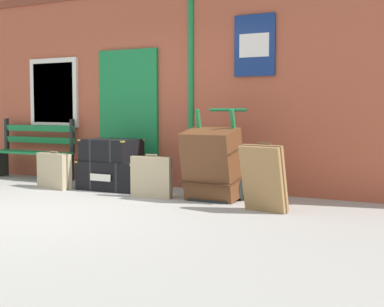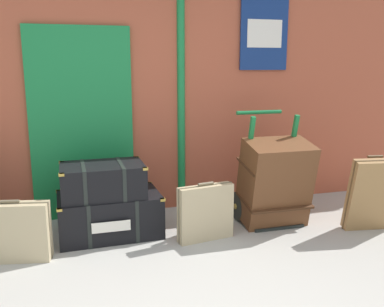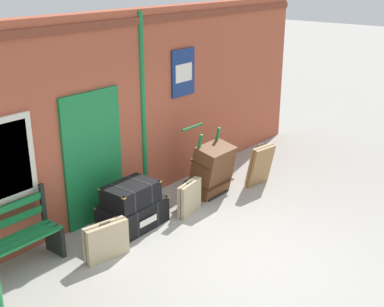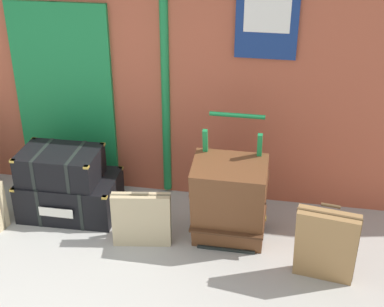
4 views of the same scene
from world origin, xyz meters
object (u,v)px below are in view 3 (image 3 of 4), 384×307
at_px(porters_trolley, 204,178).
at_px(suitcase_tan, 190,198).
at_px(steamer_trunk_middle, 131,194).
at_px(suitcase_oxblood, 106,241).
at_px(steamer_trunk_base, 133,214).
at_px(large_brown_trunk, 212,170).
at_px(suitcase_beige, 260,165).
at_px(platform_bench, 2,245).

distance_m(porters_trolley, suitcase_tan, 0.89).
bearing_deg(steamer_trunk_middle, porters_trolley, -0.74).
relative_size(steamer_trunk_middle, suitcase_oxblood, 1.25).
distance_m(steamer_trunk_base, large_brown_trunk, 1.75).
xyz_separation_m(steamer_trunk_base, porters_trolley, (1.72, -0.06, 0.06)).
relative_size(steamer_trunk_middle, suitcase_beige, 1.02).
height_order(steamer_trunk_middle, suitcase_tan, steamer_trunk_middle).
xyz_separation_m(platform_bench, suitcase_beige, (4.62, -1.00, -0.05)).
height_order(suitcase_tan, suitcase_oxblood, suitcase_tan).
xyz_separation_m(steamer_trunk_middle, suitcase_oxblood, (-0.81, -0.34, -0.32)).
height_order(steamer_trunk_base, large_brown_trunk, large_brown_trunk).
distance_m(platform_bench, porters_trolley, 3.75).
bearing_deg(large_brown_trunk, suitcase_tan, -168.39).
height_order(large_brown_trunk, suitcase_beige, large_brown_trunk).
height_order(suitcase_beige, suitcase_tan, suitcase_beige).
bearing_deg(platform_bench, steamer_trunk_middle, -10.68).
height_order(steamer_trunk_middle, suitcase_beige, suitcase_beige).
height_order(porters_trolley, suitcase_tan, porters_trolley).
distance_m(steamer_trunk_middle, porters_trolley, 1.80).
bearing_deg(suitcase_oxblood, steamer_trunk_middle, 22.51).
bearing_deg(suitcase_tan, steamer_trunk_base, 155.72).
bearing_deg(suitcase_oxblood, suitcase_beige, -4.82).
height_order(porters_trolley, suitcase_beige, porters_trolley).
bearing_deg(porters_trolley, suitcase_beige, -34.29).
xyz_separation_m(platform_bench, large_brown_trunk, (3.73, -0.57, 0.03)).
bearing_deg(steamer_trunk_base, suitcase_tan, -24.28).
xyz_separation_m(porters_trolley, suitcase_tan, (-0.82, -0.35, 0.01)).
height_order(large_brown_trunk, suitcase_tan, large_brown_trunk).
relative_size(large_brown_trunk, suitcase_tan, 1.61).
bearing_deg(suitcase_oxblood, porters_trolley, 6.92).
distance_m(steamer_trunk_middle, suitcase_tan, 1.06).
height_order(steamer_trunk_middle, porters_trolley, porters_trolley).
bearing_deg(porters_trolley, suitcase_tan, -157.26).
height_order(suitcase_beige, suitcase_oxblood, suitcase_beige).
distance_m(platform_bench, suitcase_beige, 4.73).
height_order(steamer_trunk_middle, large_brown_trunk, large_brown_trunk).
xyz_separation_m(porters_trolley, suitcase_beige, (0.89, -0.61, 0.12)).
relative_size(platform_bench, steamer_trunk_base, 1.55).
distance_m(suitcase_tan, suitcase_oxblood, 1.76).
relative_size(steamer_trunk_base, steamer_trunk_middle, 1.26).
xyz_separation_m(platform_bench, steamer_trunk_middle, (1.96, -0.37, 0.14)).
height_order(platform_bench, porters_trolley, porters_trolley).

